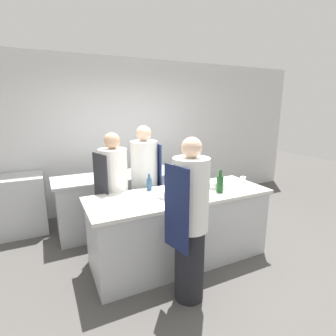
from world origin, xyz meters
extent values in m
plane|color=#4C4947|center=(0.00, 0.00, 0.00)|extent=(16.00, 16.00, 0.00)
cube|color=silver|center=(0.00, 2.13, 1.40)|extent=(8.00, 0.06, 2.80)
cube|color=#B7BABC|center=(0.00, 0.00, 0.43)|extent=(2.20, 0.78, 0.86)
cube|color=silver|center=(0.00, 0.00, 0.88)|extent=(2.29, 0.82, 0.04)
cube|color=#B7BABC|center=(-0.25, 1.21, 0.43)|extent=(2.27, 0.65, 0.86)
cube|color=#B7BABC|center=(-0.25, 1.21, 0.88)|extent=(2.36, 0.67, 0.04)
cube|color=#B7BABC|center=(-1.96, 1.77, 0.46)|extent=(0.89, 0.62, 0.91)
cube|color=black|center=(-1.96, 1.46, 0.25)|extent=(0.72, 0.01, 0.32)
cube|color=black|center=(-1.96, 1.46, 0.87)|extent=(0.76, 0.01, 0.06)
cylinder|color=black|center=(-0.25, -0.66, 0.39)|extent=(0.30, 0.30, 0.77)
cylinder|color=white|center=(-0.25, -0.66, 1.13)|extent=(0.35, 0.35, 0.71)
cube|color=#19234C|center=(-0.43, -0.70, 1.03)|extent=(0.09, 0.33, 0.82)
sphere|color=beige|center=(-0.25, -0.66, 1.58)|extent=(0.19, 0.19, 0.19)
cylinder|color=black|center=(-0.20, 0.71, 0.39)|extent=(0.33, 0.33, 0.78)
cylinder|color=silver|center=(-0.20, 0.71, 1.13)|extent=(0.38, 0.38, 0.70)
cube|color=navy|center=(0.00, 0.69, 1.03)|extent=(0.06, 0.36, 0.81)
sphere|color=beige|center=(-0.20, 0.71, 1.58)|extent=(0.21, 0.21, 0.21)
cylinder|color=black|center=(-0.68, 0.56, 0.37)|extent=(0.31, 0.31, 0.75)
cylinder|color=white|center=(-0.68, 0.56, 1.09)|extent=(0.36, 0.36, 0.67)
cube|color=#2D2D33|center=(-0.86, 0.51, 0.99)|extent=(0.11, 0.34, 0.78)
sphere|color=tan|center=(-0.68, 0.56, 1.53)|extent=(0.21, 0.21, 0.21)
cylinder|color=black|center=(0.15, 0.04, 1.00)|extent=(0.09, 0.09, 0.21)
cylinder|color=black|center=(0.15, 0.04, 1.15)|extent=(0.04, 0.04, 0.08)
cylinder|color=#B2A84C|center=(-0.09, -0.29, 0.97)|extent=(0.08, 0.08, 0.15)
cylinder|color=#B2A84C|center=(-0.09, -0.29, 1.08)|extent=(0.04, 0.04, 0.06)
cylinder|color=#19471E|center=(0.47, -0.16, 1.00)|extent=(0.09, 0.09, 0.21)
cylinder|color=#19471E|center=(0.47, -0.16, 1.14)|extent=(0.04, 0.04, 0.08)
cylinder|color=#2D5175|center=(-0.29, 0.30, 0.97)|extent=(0.07, 0.07, 0.15)
cylinder|color=#2D5175|center=(-0.29, 0.30, 1.08)|extent=(0.03, 0.03, 0.06)
cylinder|color=white|center=(0.55, 0.01, 0.94)|extent=(0.24, 0.24, 0.09)
cylinder|color=white|center=(-0.18, -0.04, 0.94)|extent=(0.27, 0.27, 0.09)
cylinder|color=white|center=(0.04, 0.22, 0.94)|extent=(0.23, 0.23, 0.08)
cylinder|color=white|center=(0.35, 0.21, 0.94)|extent=(0.27, 0.27, 0.08)
cylinder|color=white|center=(1.02, 0.03, 0.94)|extent=(0.08, 0.08, 0.09)
cube|color=white|center=(-0.86, -0.08, 0.90)|extent=(0.36, 0.19, 0.01)
camera|label=1|loc=(-1.48, -2.70, 1.95)|focal=28.00mm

